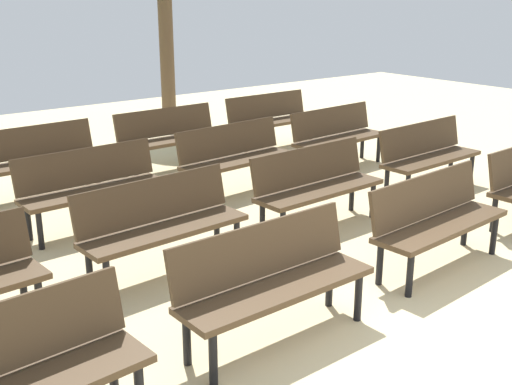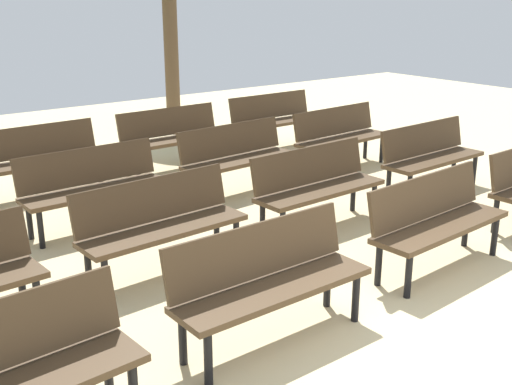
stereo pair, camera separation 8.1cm
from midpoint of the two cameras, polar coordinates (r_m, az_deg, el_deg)
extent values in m
cylinder|color=black|center=(4.31, -12.62, -15.24)|extent=(0.06, 0.06, 0.40)
cube|color=#4C3823|center=(4.70, 2.20, -8.67)|extent=(1.61, 0.46, 0.05)
cube|color=#4C3823|center=(4.74, 0.67, -5.17)|extent=(1.60, 0.15, 0.40)
cylinder|color=black|center=(4.33, -3.77, -14.64)|extent=(0.06, 0.06, 0.40)
cylinder|color=black|center=(5.14, 9.40, -9.32)|extent=(0.06, 0.06, 0.40)
cylinder|color=black|center=(4.56, -6.09, -12.89)|extent=(0.06, 0.06, 0.40)
cylinder|color=black|center=(5.33, 6.87, -8.14)|extent=(0.06, 0.06, 0.40)
cube|color=#4C3823|center=(6.13, 16.73, -2.95)|extent=(1.62, 0.54, 0.05)
cube|color=#4C3823|center=(6.16, 15.39, -0.34)|extent=(1.60, 0.22, 0.40)
cylinder|color=black|center=(5.60, 13.94, -7.28)|extent=(0.06, 0.06, 0.40)
cylinder|color=black|center=(6.71, 20.98, -3.68)|extent=(0.06, 0.06, 0.40)
cylinder|color=black|center=(5.76, 11.36, -6.32)|extent=(0.06, 0.06, 0.40)
cylinder|color=black|center=(6.86, 18.66, -2.98)|extent=(0.06, 0.06, 0.40)
cylinder|color=black|center=(7.33, 21.02, -1.91)|extent=(0.06, 0.06, 0.40)
cylinder|color=black|center=(5.27, -18.57, -9.33)|extent=(0.06, 0.06, 0.40)
cylinder|color=black|center=(5.54, -19.87, -8.10)|extent=(0.06, 0.06, 0.40)
cube|color=#4C3823|center=(5.85, -7.77, -3.36)|extent=(1.62, 0.53, 0.05)
cube|color=#4C3823|center=(5.93, -8.91, -0.61)|extent=(1.60, 0.21, 0.40)
cylinder|color=black|center=(5.49, -12.95, -7.69)|extent=(0.06, 0.06, 0.40)
cylinder|color=black|center=(6.19, -1.40, -4.25)|extent=(0.06, 0.06, 0.40)
cylinder|color=black|center=(5.76, -14.45, -6.58)|extent=(0.06, 0.06, 0.40)
cylinder|color=black|center=(6.42, -3.20, -3.43)|extent=(0.06, 0.06, 0.40)
cube|color=#4C3823|center=(6.96, 6.21, 0.17)|extent=(1.61, 0.50, 0.05)
cube|color=#4C3823|center=(7.03, 5.12, 2.46)|extent=(1.60, 0.18, 0.40)
cylinder|color=black|center=(6.47, 2.77, -3.27)|extent=(0.06, 0.06, 0.40)
cylinder|color=black|center=(7.42, 10.85, -0.76)|extent=(0.06, 0.06, 0.40)
cylinder|color=black|center=(6.69, 0.94, -2.51)|extent=(0.06, 0.06, 0.40)
cylinder|color=black|center=(7.62, 9.02, -0.17)|extent=(0.06, 0.06, 0.40)
cube|color=#4C3823|center=(8.51, 16.01, 2.85)|extent=(1.62, 0.50, 0.05)
cube|color=#4C3823|center=(8.57, 15.05, 4.71)|extent=(1.60, 0.19, 0.40)
cylinder|color=black|center=(7.93, 13.89, 0.24)|extent=(0.06, 0.06, 0.40)
cylinder|color=black|center=(9.06, 19.26, 1.92)|extent=(0.06, 0.06, 0.40)
cylinder|color=black|center=(8.12, 12.10, 0.76)|extent=(0.06, 0.06, 0.40)
cylinder|color=black|center=(9.22, 17.59, 2.36)|extent=(0.06, 0.06, 0.40)
cube|color=#4C3823|center=(7.10, -13.83, 0.10)|extent=(1.61, 0.48, 0.05)
cube|color=#4C3823|center=(7.21, -14.65, 2.33)|extent=(1.60, 0.16, 0.40)
cylinder|color=black|center=(6.79, -18.45, -3.17)|extent=(0.06, 0.06, 0.40)
cylinder|color=black|center=(7.33, -8.23, -0.85)|extent=(0.06, 0.06, 0.40)
cylinder|color=black|center=(7.07, -19.38, -2.42)|extent=(0.06, 0.06, 0.40)
cylinder|color=black|center=(7.60, -9.46, -0.25)|extent=(0.06, 0.06, 0.40)
cube|color=#4C3823|center=(8.13, -1.13, 2.86)|extent=(1.62, 0.54, 0.05)
cube|color=#4C3823|center=(8.22, -2.04, 4.78)|extent=(1.60, 0.22, 0.40)
cylinder|color=black|center=(7.66, -4.39, 0.09)|extent=(0.06, 0.06, 0.40)
cylinder|color=black|center=(8.52, 3.19, 1.96)|extent=(0.06, 0.06, 0.40)
cylinder|color=black|center=(7.91, -5.77, 0.62)|extent=(0.06, 0.06, 0.40)
cylinder|color=black|center=(8.75, 1.74, 2.39)|extent=(0.06, 0.06, 0.40)
cube|color=#4C3823|center=(9.39, 8.12, 4.72)|extent=(1.62, 0.54, 0.05)
cube|color=#4C3823|center=(9.47, 7.27, 6.38)|extent=(1.60, 0.22, 0.40)
cylinder|color=black|center=(8.84, 5.81, 2.47)|extent=(0.06, 0.06, 0.40)
cylinder|color=black|center=(9.87, 11.46, 3.82)|extent=(0.06, 0.06, 0.40)
cylinder|color=black|center=(9.05, 4.35, 2.88)|extent=(0.06, 0.06, 0.40)
cylinder|color=black|center=(10.06, 10.03, 4.17)|extent=(0.06, 0.06, 0.40)
cube|color=#4C3823|center=(8.49, -18.38, 2.58)|extent=(1.61, 0.50, 0.05)
cube|color=#4C3823|center=(8.61, -19.03, 4.42)|extent=(1.60, 0.18, 0.40)
cylinder|color=black|center=(8.66, -13.56, 1.74)|extent=(0.06, 0.06, 0.40)
cylinder|color=black|center=(8.94, -14.46, 2.17)|extent=(0.06, 0.06, 0.40)
cube|color=#4C3823|center=(9.32, -7.02, 4.68)|extent=(1.61, 0.47, 0.05)
cube|color=#4C3823|center=(9.44, -7.72, 6.33)|extent=(1.60, 0.15, 0.40)
cylinder|color=black|center=(8.91, -10.27, 2.40)|extent=(0.06, 0.06, 0.40)
cylinder|color=black|center=(9.62, -2.91, 3.80)|extent=(0.06, 0.06, 0.40)
cylinder|color=black|center=(9.19, -11.22, 2.81)|extent=(0.06, 0.06, 0.40)
cylinder|color=black|center=(9.88, -3.99, 4.15)|extent=(0.06, 0.06, 0.40)
cube|color=#4C3823|center=(10.55, 2.12, 6.33)|extent=(1.60, 0.45, 0.05)
cube|color=#4C3823|center=(10.66, 1.44, 7.79)|extent=(1.60, 0.14, 0.40)
cylinder|color=black|center=(10.05, -0.40, 4.43)|extent=(0.06, 0.06, 0.40)
cylinder|color=black|center=(10.93, 5.48, 5.45)|extent=(0.06, 0.06, 0.40)
cylinder|color=black|center=(10.30, -1.48, 4.76)|extent=(0.06, 0.06, 0.40)
cylinder|color=black|center=(11.17, 4.36, 5.73)|extent=(0.06, 0.06, 0.40)
cylinder|color=brown|center=(12.64, -7.49, 13.47)|extent=(0.28, 0.28, 3.21)
camera|label=1|loc=(0.04, -89.64, 0.12)|focal=44.51mm
camera|label=2|loc=(0.04, 90.36, -0.12)|focal=44.51mm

